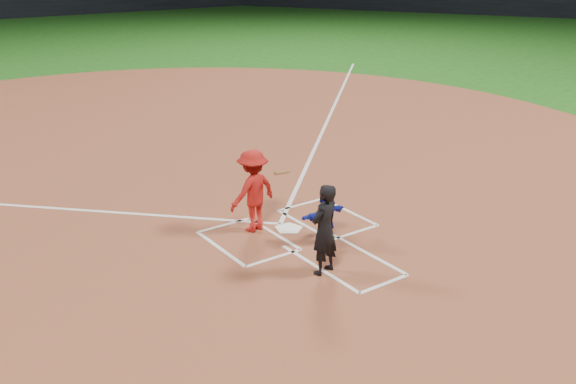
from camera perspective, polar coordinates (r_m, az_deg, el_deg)
ground at (r=13.00m, az=0.06°, el=-3.34°), size 120.00×120.00×0.00m
home_plate_dirt at (r=17.92m, az=-11.11°, el=3.16°), size 28.00×28.00×0.01m
home_plate at (r=13.00m, az=0.06°, el=-3.26°), size 0.60×0.60×0.02m
catcher at (r=12.22m, az=3.42°, el=-2.18°), size 1.02×0.36×1.09m
umpire at (r=10.99m, az=3.25°, el=-3.35°), size 0.67×0.52×1.63m
chalk_markings at (r=17.30m, az=-10.12°, el=2.62°), size 28.35×17.32×0.01m
batter_at_plate at (r=12.67m, az=-3.13°, el=0.12°), size 1.55×0.82×1.67m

